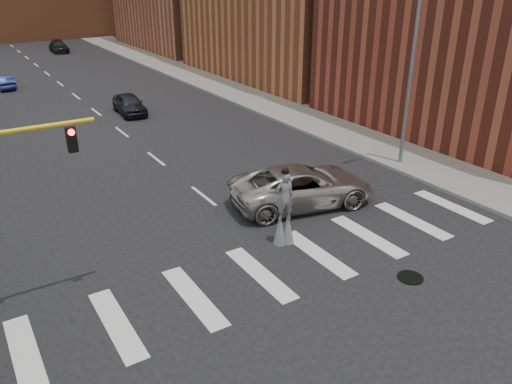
% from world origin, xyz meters
% --- Properties ---
extents(ground_plane, '(160.00, 160.00, 0.00)m').
position_xyz_m(ground_plane, '(0.00, 0.00, 0.00)').
color(ground_plane, black).
rests_on(ground_plane, ground).
extents(sidewalk_right, '(5.00, 90.00, 0.18)m').
position_xyz_m(sidewalk_right, '(12.50, 25.00, 0.09)').
color(sidewalk_right, slate).
rests_on(sidewalk_right, ground).
extents(manhole, '(0.90, 0.90, 0.04)m').
position_xyz_m(manhole, '(3.00, -2.00, 0.02)').
color(manhole, black).
rests_on(manhole, ground).
extents(streetlight, '(2.05, 0.20, 9.00)m').
position_xyz_m(streetlight, '(10.90, 6.00, 4.90)').
color(streetlight, slate).
rests_on(streetlight, ground).
extents(stilt_performer, '(0.83, 0.63, 3.16)m').
position_xyz_m(stilt_performer, '(0.66, 2.34, 1.31)').
color(stilt_performer, black).
rests_on(stilt_performer, ground).
extents(suv_crossing, '(6.99, 4.27, 1.81)m').
position_xyz_m(suv_crossing, '(3.39, 4.82, 0.91)').
color(suv_crossing, '#A4A19B').
rests_on(suv_crossing, ground).
extents(car_near, '(1.96, 4.41, 1.47)m').
position_xyz_m(car_near, '(2.01, 24.15, 0.74)').
color(car_near, black).
rests_on(car_near, ground).
extents(car_mid, '(1.66, 3.77, 1.20)m').
position_xyz_m(car_mid, '(-4.70, 38.37, 0.60)').
color(car_mid, navy).
rests_on(car_mid, ground).
extents(car_far, '(2.12, 4.84, 1.38)m').
position_xyz_m(car_far, '(4.41, 58.52, 0.69)').
color(car_far, black).
rests_on(car_far, ground).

